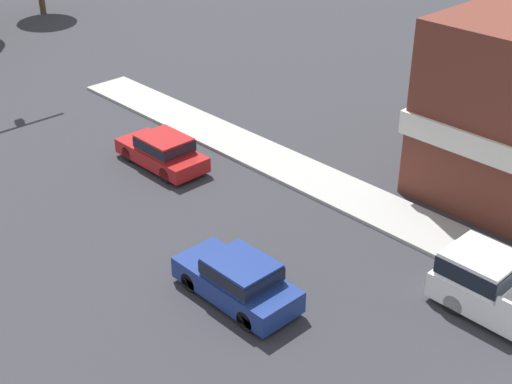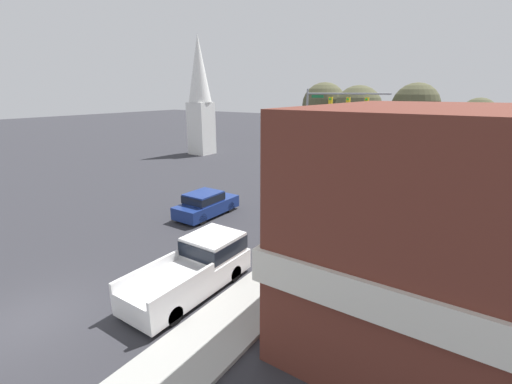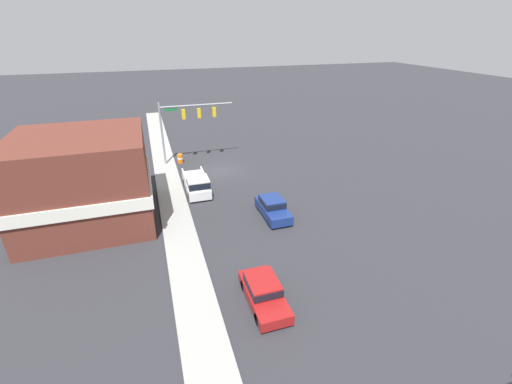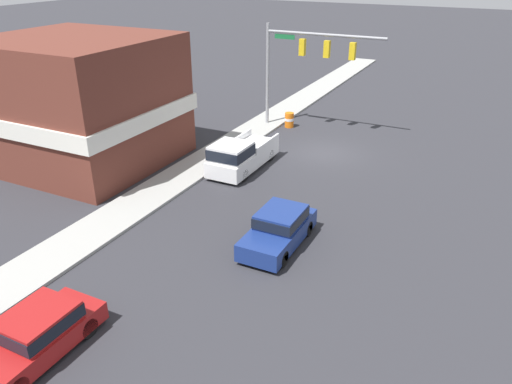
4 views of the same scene
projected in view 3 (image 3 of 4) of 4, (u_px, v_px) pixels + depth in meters
name	position (u px, v px, depth m)	size (l,w,h in m)	color
ground_plane	(221.00, 170.00, 36.96)	(200.00, 200.00, 0.00)	#2D2D33
sidewalk_curb	(167.00, 176.00, 35.36)	(2.40, 60.00, 0.14)	#9E9E99
near_signal_assembly	(186.00, 118.00, 36.99)	(7.97, 0.49, 6.89)	gray
car_lead	(273.00, 207.00, 27.79)	(1.80, 4.26, 1.52)	black
car_oncoming	(263.00, 291.00, 19.02)	(1.82, 4.32, 1.42)	black
pickup_truck_parked	(197.00, 184.00, 31.59)	(1.98, 5.28, 1.85)	black
construction_barrel	(180.00, 159.00, 38.79)	(0.63, 0.63, 1.02)	orange
corner_brick_building	(85.00, 181.00, 25.91)	(9.57, 9.08, 7.01)	brown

